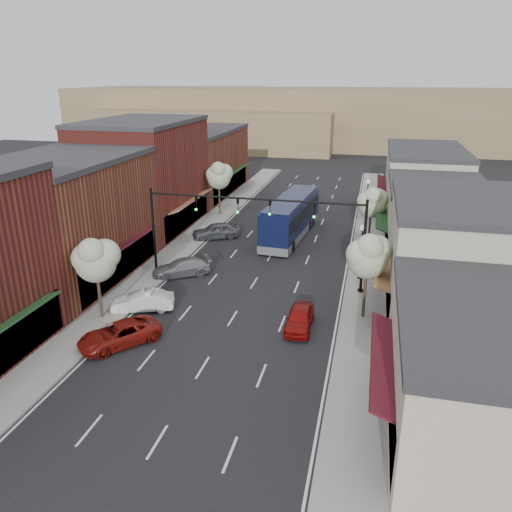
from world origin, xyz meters
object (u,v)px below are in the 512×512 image
Objects in this scene: signal_mast_left at (182,220)px; tree_right_far at (372,202)px; tree_right_near at (368,255)px; parked_car_c at (182,267)px; signal_mast_right at (331,230)px; lamp_post_far at (367,193)px; tree_left_far at (219,175)px; lamp_post_near at (362,243)px; red_hatchback at (300,318)px; parked_car_a at (119,334)px; coach_bus at (291,217)px; parked_car_b at (143,301)px; parked_car_d at (216,231)px; tree_left_near at (95,259)px.

tree_right_far is at bearing 40.54° from signal_mast_left.
tree_right_near is 15.40m from parked_car_c.
signal_mast_right reaches higher than lamp_post_far.
lamp_post_near is at bearing -43.89° from tree_left_far.
signal_mast_left is 24.14m from lamp_post_far.
tree_left_far is 1.53× the size of red_hatchback.
signal_mast_left is at bearing 147.03° from red_hatchback.
red_hatchback reaches higher than parked_car_a.
coach_bus is 2.81× the size of parked_car_c.
parked_car_b is 16.12m from parked_car_d.
coach_bus is (-7.00, 9.60, -0.98)m from lamp_post_near.
tree_right_near reaches higher than lamp_post_near.
tree_right_near is at bearing -88.70° from lamp_post_far.
signal_mast_right reaches higher than tree_left_far.
parked_car_a is (-13.92, -22.68, -3.32)m from tree_right_far.
tree_left_far reaches higher than coach_bus.
lamp_post_near is 14.13m from parked_car_c.
parked_car_d is (-14.51, -2.07, -3.21)m from tree_right_far.
red_hatchback is 0.88× the size of parked_car_d.
tree_left_near is at bearing -47.50° from parked_car_c.
lamp_post_far is 0.34× the size of coach_bus.
red_hatchback is at bearing 70.44° from parked_car_b.
coach_bus is (-7.00, -7.90, -0.98)m from lamp_post_far.
parked_car_b is (-7.00, -18.34, -1.35)m from coach_bus.
parked_car_b is (2.05, 1.82, -3.54)m from tree_left_near.
tree_left_far is at bearing 151.98° from coach_bus.
lamp_post_far is (16.05, 28.06, -1.22)m from tree_left_near.
lamp_post_near is (16.05, 10.56, -1.22)m from tree_left_near.
signal_mast_right is 11.24m from signal_mast_left.
tree_left_near is 1.28× the size of lamp_post_far.
lamp_post_far is at bearing 53.30° from coach_bus.
coach_bus is at bearing 126.11° from lamp_post_near.
tree_right_far reaches higher than parked_car_b.
parked_car_b is at bearing -95.30° from signal_mast_left.
tree_right_near is at bearing -90.00° from tree_right_far.
tree_right_near is 0.46× the size of coach_bus.
signal_mast_right is 13.93m from parked_car_b.
parked_car_c is at bearing 131.62° from parked_car_a.
signal_mast_left reaches higher than parked_car_d.
parked_car_b is (-0.63, 4.50, 0.01)m from parked_car_a.
signal_mast_left is 12.53m from red_hatchback.
lamp_post_near is 1.08× the size of parked_car_b.
tree_left_near is 0.44× the size of coach_bus.
red_hatchback is (10.09, -6.30, -3.94)m from signal_mast_left.
lamp_post_near is at bearing 68.28° from red_hatchback.
signal_mast_right is at bearing 0.00° from signal_mast_left.
parked_car_a is (-10.04, -4.43, -0.01)m from red_hatchback.
signal_mast_right is at bearing 30.14° from tree_left_near.
tree_right_far reaches higher than lamp_post_near.
tree_left_far is at bearing 164.41° from parked_car_d.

